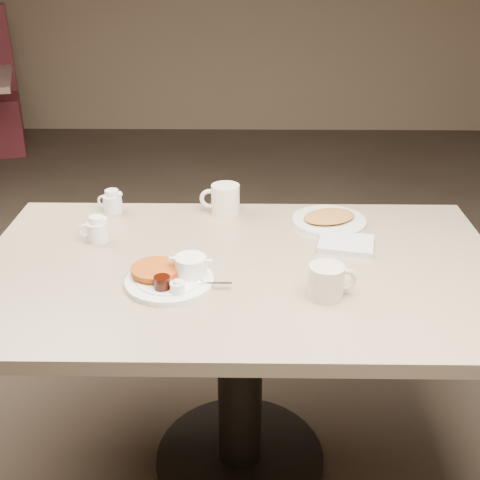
{
  "coord_description": "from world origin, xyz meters",
  "views": [
    {
      "loc": [
        0.02,
        -1.55,
        1.59
      ],
      "look_at": [
        0.0,
        0.02,
        0.82
      ],
      "focal_mm": 46.27,
      "sensor_mm": 36.0,
      "label": 1
    }
  ],
  "objects_px": {
    "diner_table": "(240,315)",
    "hash_plate": "(329,220)",
    "main_plate": "(172,275)",
    "creamer_left": "(97,230)",
    "creamer_right": "(112,202)",
    "coffee_mug_far": "(224,199)",
    "coffee_mug_near": "(328,281)"
  },
  "relations": [
    {
      "from": "coffee_mug_near",
      "to": "hash_plate",
      "type": "xyz_separation_m",
      "value": [
        0.06,
        0.46,
        -0.03
      ]
    },
    {
      "from": "coffee_mug_near",
      "to": "coffee_mug_far",
      "type": "height_order",
      "value": "coffee_mug_far"
    },
    {
      "from": "coffee_mug_near",
      "to": "coffee_mug_far",
      "type": "distance_m",
      "value": 0.61
    },
    {
      "from": "creamer_left",
      "to": "creamer_right",
      "type": "height_order",
      "value": "same"
    },
    {
      "from": "main_plate",
      "to": "hash_plate",
      "type": "relative_size",
      "value": 0.95
    },
    {
      "from": "creamer_right",
      "to": "creamer_left",
      "type": "bearing_deg",
      "value": -90.76
    },
    {
      "from": "diner_table",
      "to": "creamer_left",
      "type": "relative_size",
      "value": 15.69
    },
    {
      "from": "diner_table",
      "to": "coffee_mug_far",
      "type": "distance_m",
      "value": 0.43
    },
    {
      "from": "diner_table",
      "to": "hash_plate",
      "type": "bearing_deg",
      "value": 45.4
    },
    {
      "from": "main_plate",
      "to": "hash_plate",
      "type": "height_order",
      "value": "main_plate"
    },
    {
      "from": "diner_table",
      "to": "creamer_left",
      "type": "distance_m",
      "value": 0.51
    },
    {
      "from": "coffee_mug_far",
      "to": "creamer_right",
      "type": "bearing_deg",
      "value": 179.66
    },
    {
      "from": "coffee_mug_far",
      "to": "hash_plate",
      "type": "distance_m",
      "value": 0.35
    },
    {
      "from": "coffee_mug_near",
      "to": "coffee_mug_far",
      "type": "relative_size",
      "value": 0.99
    },
    {
      "from": "coffee_mug_near",
      "to": "creamer_right",
      "type": "relative_size",
      "value": 1.46
    },
    {
      "from": "diner_table",
      "to": "coffee_mug_far",
      "type": "bearing_deg",
      "value": 98.83
    },
    {
      "from": "main_plate",
      "to": "creamer_left",
      "type": "relative_size",
      "value": 3.17
    },
    {
      "from": "coffee_mug_near",
      "to": "creamer_right",
      "type": "distance_m",
      "value": 0.85
    },
    {
      "from": "coffee_mug_far",
      "to": "creamer_right",
      "type": "height_order",
      "value": "coffee_mug_far"
    },
    {
      "from": "coffee_mug_far",
      "to": "creamer_right",
      "type": "relative_size",
      "value": 1.48
    },
    {
      "from": "creamer_right",
      "to": "hash_plate",
      "type": "xyz_separation_m",
      "value": [
        0.72,
        -0.08,
        -0.02
      ]
    },
    {
      "from": "coffee_mug_near",
      "to": "coffee_mug_far",
      "type": "bearing_deg",
      "value": 117.91
    },
    {
      "from": "diner_table",
      "to": "coffee_mug_near",
      "type": "xyz_separation_m",
      "value": [
        0.23,
        -0.17,
        0.22
      ]
    },
    {
      "from": "diner_table",
      "to": "main_plate",
      "type": "xyz_separation_m",
      "value": [
        -0.18,
        -0.1,
        0.19
      ]
    },
    {
      "from": "creamer_left",
      "to": "diner_table",
      "type": "bearing_deg",
      "value": -19.21
    },
    {
      "from": "coffee_mug_near",
      "to": "coffee_mug_far",
      "type": "xyz_separation_m",
      "value": [
        -0.28,
        0.54,
        0.0
      ]
    },
    {
      "from": "coffee_mug_near",
      "to": "main_plate",
      "type": "bearing_deg",
      "value": 170.83
    },
    {
      "from": "creamer_right",
      "to": "coffee_mug_near",
      "type": "bearing_deg",
      "value": -39.14
    },
    {
      "from": "diner_table",
      "to": "hash_plate",
      "type": "relative_size",
      "value": 4.71
    },
    {
      "from": "main_plate",
      "to": "coffee_mug_near",
      "type": "bearing_deg",
      "value": -9.17
    },
    {
      "from": "creamer_left",
      "to": "creamer_right",
      "type": "bearing_deg",
      "value": 89.24
    },
    {
      "from": "coffee_mug_far",
      "to": "coffee_mug_near",
      "type": "bearing_deg",
      "value": -62.09
    }
  ]
}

